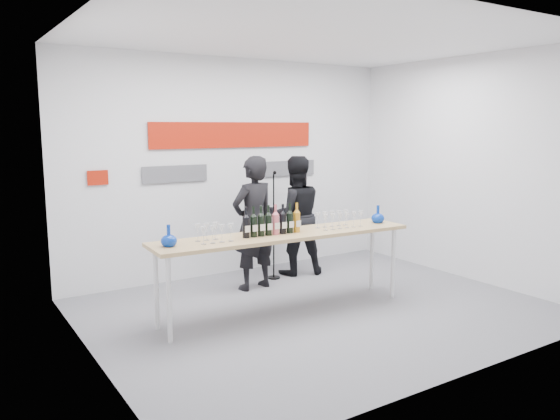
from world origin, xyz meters
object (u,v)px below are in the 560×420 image
Objects in this scene: tasting_table at (285,239)px; presenter_right at (295,216)px; presenter_left at (253,223)px; mic_stand at (274,246)px.

tasting_table is 1.63m from presenter_right.
presenter_left is 0.66m from mic_stand.
presenter_left is 1.15× the size of mic_stand.
presenter_left is at bearing 83.50° from tasting_table.
tasting_table is at bearing 72.60° from presenter_left.
mic_stand is at bearing 25.49° from presenter_right.
presenter_right is at bearing -168.14° from presenter_left.
presenter_right reaches higher than mic_stand.
tasting_table is 1.82× the size of presenter_right.
presenter_right is (1.01, 1.28, -0.00)m from tasting_table.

